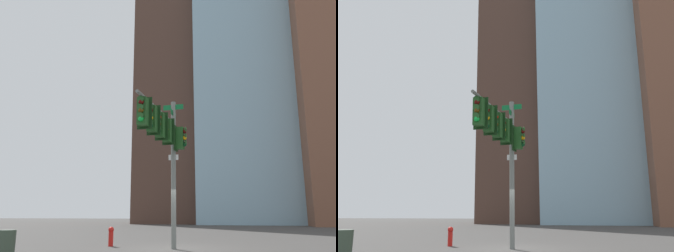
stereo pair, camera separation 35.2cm
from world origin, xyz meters
The scene contains 6 objects.
ground_plane centered at (0.00, 0.00, 0.00)m, with size 200.00×200.00×0.00m, color #423F3D.
signal_pole_assembly centered at (-1.83, 0.10, 4.55)m, with size 5.14×1.16×6.53m.
fire_hydrant centered at (0.45, 3.14, 0.47)m, with size 0.34×0.26×0.87m.
litter_bin centered at (-5.27, 4.56, 0.47)m, with size 0.56×0.56×0.95m, color #384738.
building_brick_midblock centered at (45.50, 4.42, 19.95)m, with size 18.07×18.65×39.90m, color #4C3328.
building_glass_tower centered at (47.46, -13.36, 33.41)m, with size 27.68×33.86×66.81m, color #8CB2C6.
Camera 2 is at (-16.05, -3.39, 1.45)m, focal length 38.69 mm.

